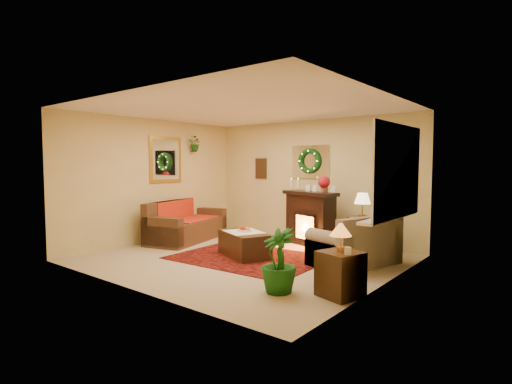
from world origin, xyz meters
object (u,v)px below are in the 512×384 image
Objects in this scene: end_table_square at (340,275)px; coffee_table at (244,245)px; loveseat at (354,239)px; fireplace at (310,218)px; sofa at (187,221)px; side_table_round at (362,237)px.

coffee_table is (-2.33, 0.89, -0.06)m from end_table_square.
loveseat reaches higher than coffee_table.
loveseat is at bearing -16.23° from fireplace.
coffee_table is (1.97, -0.41, -0.22)m from sofa.
sofa is at bearing -163.46° from side_table_round.
coffee_table is (-0.39, -1.62, -0.34)m from fireplace.
end_table_square is at bearing -72.16° from side_table_round.
fireplace is 1.07× the size of coffee_table.
side_table_round is at bearing 9.44° from fireplace.
end_table_square is (0.76, -2.36, -0.05)m from side_table_round.
fireplace is 1.98× the size of end_table_square.
end_table_square is (1.94, -2.51, -0.28)m from fireplace.
end_table_square is 0.54× the size of coffee_table.
sofa is at bearing -159.00° from loveseat.
fireplace is at bearing 163.18° from loveseat.
sofa is at bearing 163.13° from end_table_square.
sofa reaches higher than side_table_round.
side_table_round is at bearing 107.84° from end_table_square.
fireplace reaches higher than side_table_round.
sofa is 1.78× the size of fireplace.
sofa is 2.88× the size of side_table_round.
sofa reaches higher than end_table_square.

